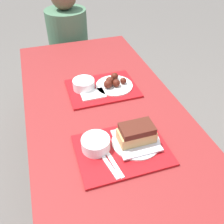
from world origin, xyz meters
TOP-DOWN VIEW (x-y plane):
  - ground_plane at (0.00, 0.00)m, footprint 12.00×12.00m
  - picnic_table at (0.00, 0.00)m, footprint 0.79×1.89m
  - picnic_bench_far at (0.00, 1.17)m, footprint 0.75×0.28m
  - tray_near at (-0.01, -0.22)m, footprint 0.39×0.29m
  - tray_far at (0.04, 0.26)m, footprint 0.39×0.29m
  - bowl_coleslaw_near at (-0.12, -0.18)m, footprint 0.12×0.12m
  - brisket_sandwich_plate at (0.06, -0.20)m, footprint 0.21×0.21m
  - plastic_fork_near at (-0.09, -0.27)m, footprint 0.05×0.17m
  - plastic_knife_near at (-0.07, -0.27)m, footprint 0.04×0.17m
  - bowl_coleslaw_far at (-0.06, 0.28)m, footprint 0.12×0.12m
  - wings_plate_far at (0.10, 0.25)m, footprint 0.21×0.21m
  - napkin_far at (-0.03, 0.20)m, footprint 0.13×0.09m
  - person_seated_across at (-0.01, 1.17)m, footprint 0.33×0.33m

SIDE VIEW (x-z plane):
  - ground_plane at x=0.00m, z-range 0.00..0.00m
  - picnic_bench_far at x=0.00m, z-range 0.15..0.60m
  - picnic_table at x=0.00m, z-range 0.28..1.03m
  - person_seated_across at x=-0.01m, z-range 0.40..1.07m
  - tray_near at x=-0.01m, z-range 0.75..0.76m
  - tray_far at x=0.04m, z-range 0.75..0.76m
  - plastic_fork_near at x=-0.09m, z-range 0.76..0.77m
  - plastic_knife_near at x=-0.07m, z-range 0.76..0.77m
  - napkin_far at x=-0.03m, z-range 0.76..0.77m
  - wings_plate_far at x=0.10m, z-range 0.75..0.81m
  - bowl_coleslaw_near at x=-0.12m, z-range 0.76..0.82m
  - bowl_coleslaw_far at x=-0.06m, z-range 0.76..0.82m
  - brisket_sandwich_plate at x=0.06m, z-range 0.75..0.85m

